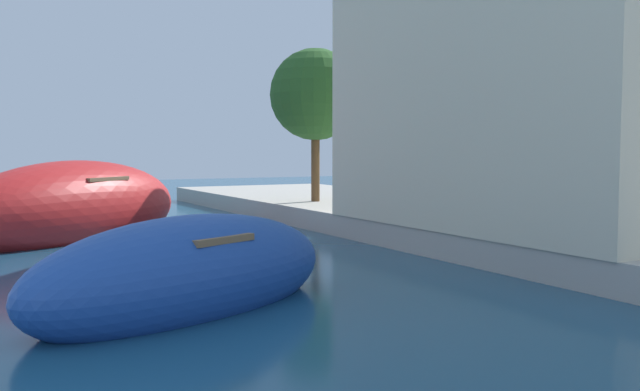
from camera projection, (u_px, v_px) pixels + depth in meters
moored_boat_0 at (76, 209)px, 15.49m from camera, size 6.57×6.01×2.22m
moored_boat_2 at (190, 275)px, 8.49m from camera, size 4.88×3.41×1.50m
waterfront_building_main at (563, 8)px, 13.37m from camera, size 6.43×8.03×8.32m
quayside_tree at (315, 95)px, 19.19m from camera, size 2.56×2.56×4.28m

